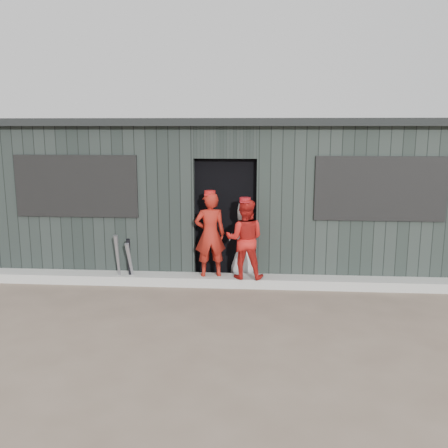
# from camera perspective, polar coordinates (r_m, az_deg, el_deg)

# --- Properties ---
(ground) EXTENTS (80.00, 80.00, 0.00)m
(ground) POSITION_cam_1_polar(r_m,az_deg,el_deg) (6.34, -1.24, -12.07)
(ground) COLOR brown
(ground) RESTS_ON ground
(curb) EXTENTS (8.00, 0.36, 0.15)m
(curb) POSITION_cam_1_polar(r_m,az_deg,el_deg) (8.01, 0.01, -6.48)
(curb) COLOR #A8A9A3
(curb) RESTS_ON ground
(bat_left) EXTENTS (0.07, 0.22, 0.83)m
(bat_left) POSITION_cam_1_polar(r_m,az_deg,el_deg) (8.09, -12.03, -4.03)
(bat_left) COLOR gray
(bat_left) RESTS_ON ground
(bat_mid) EXTENTS (0.12, 0.28, 0.71)m
(bat_mid) POSITION_cam_1_polar(r_m,az_deg,el_deg) (8.10, -10.66, -4.43)
(bat_mid) COLOR gray
(bat_mid) RESTS_ON ground
(bat_right) EXTENTS (0.10, 0.22, 0.76)m
(bat_right) POSITION_cam_1_polar(r_m,az_deg,el_deg) (8.11, -10.79, -4.22)
(bat_right) COLOR black
(bat_right) RESTS_ON ground
(player_red_left) EXTENTS (0.55, 0.43, 1.34)m
(player_red_left) POSITION_cam_1_polar(r_m,az_deg,el_deg) (7.86, -1.60, -1.20)
(player_red_left) COLOR maroon
(player_red_left) RESTS_ON curb
(player_red_right) EXTENTS (0.63, 0.51, 1.25)m
(player_red_right) POSITION_cam_1_polar(r_m,az_deg,el_deg) (7.75, 2.39, -1.72)
(player_red_right) COLOR red
(player_red_right) RESTS_ON curb
(player_grey_back) EXTENTS (0.73, 0.57, 1.31)m
(player_grey_back) POSITION_cam_1_polar(r_m,az_deg,el_deg) (8.25, 2.40, -1.79)
(player_grey_back) COLOR #B7B7B7
(player_grey_back) RESTS_ON ground
(dugout) EXTENTS (8.30, 3.30, 2.62)m
(dugout) POSITION_cam_1_polar(r_m,az_deg,el_deg) (9.40, 0.78, 3.71)
(dugout) COLOR black
(dugout) RESTS_ON ground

